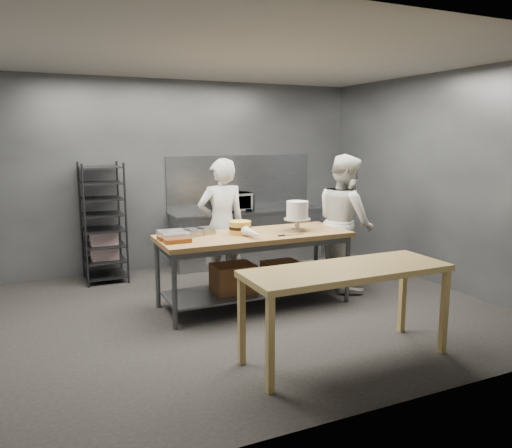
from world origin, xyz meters
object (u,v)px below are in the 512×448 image
at_px(near_counter, 347,276).
at_px(chef_behind, 222,225).
at_px(chef_right, 345,222).
at_px(layer_cake, 240,228).
at_px(speed_rack, 103,223).
at_px(microwave, 235,202).
at_px(work_table, 254,261).
at_px(frosted_cake_stand, 297,212).

relative_size(near_counter, chef_behind, 1.09).
xyz_separation_m(chef_right, layer_cake, (-1.64, -0.11, 0.06)).
xyz_separation_m(speed_rack, microwave, (2.12, 0.08, 0.19)).
bearing_deg(layer_cake, microwave, 69.52).
relative_size(work_table, speed_rack, 1.37).
distance_m(chef_behind, chef_right, 1.72).
relative_size(work_table, frosted_cake_stand, 6.29).
distance_m(speed_rack, frosted_cake_stand, 2.93).
bearing_deg(chef_right, near_counter, 154.44).
distance_m(speed_rack, chef_right, 3.51).
xyz_separation_m(work_table, near_counter, (0.15, -1.78, 0.24)).
distance_m(work_table, chef_right, 1.53).
height_order(chef_right, frosted_cake_stand, chef_right).
bearing_deg(speed_rack, chef_behind, -39.84).
bearing_deg(speed_rack, chef_right, -30.20).
xyz_separation_m(chef_right, microwave, (-0.91, 1.84, 0.11)).
bearing_deg(chef_behind, speed_rack, -37.51).
xyz_separation_m(speed_rack, layer_cake, (1.39, -1.87, 0.14)).
bearing_deg(chef_right, layer_cake, 102.51).
distance_m(work_table, layer_cake, 0.46).
bearing_deg(near_counter, work_table, 94.75).
relative_size(near_counter, frosted_cake_stand, 5.25).
xyz_separation_m(speed_rack, frosted_cake_stand, (2.14, -1.98, 0.31)).
xyz_separation_m(microwave, frosted_cake_stand, (0.02, -2.06, 0.11)).
distance_m(microwave, frosted_cake_stand, 2.06).
relative_size(work_table, chef_behind, 1.31).
distance_m(chef_behind, layer_cake, 0.70).
distance_m(chef_behind, microwave, 1.45).
height_order(chef_behind, frosted_cake_stand, chef_behind).
xyz_separation_m(near_counter, speed_rack, (-1.70, 3.72, 0.04)).
xyz_separation_m(work_table, frosted_cake_stand, (0.59, -0.04, 0.59)).
distance_m(near_counter, frosted_cake_stand, 1.83).
bearing_deg(chef_behind, layer_cake, 90.61).
relative_size(work_table, chef_right, 1.28).
distance_m(chef_behind, frosted_cake_stand, 1.11).
xyz_separation_m(work_table, chef_behind, (-0.15, 0.76, 0.34)).
relative_size(near_counter, microwave, 3.69).
bearing_deg(near_counter, layer_cake, 99.68).
xyz_separation_m(near_counter, layer_cake, (-0.31, 1.84, 0.19)).
height_order(chef_right, microwave, chef_right).
height_order(work_table, microwave, microwave).
relative_size(chef_right, microwave, 3.47).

